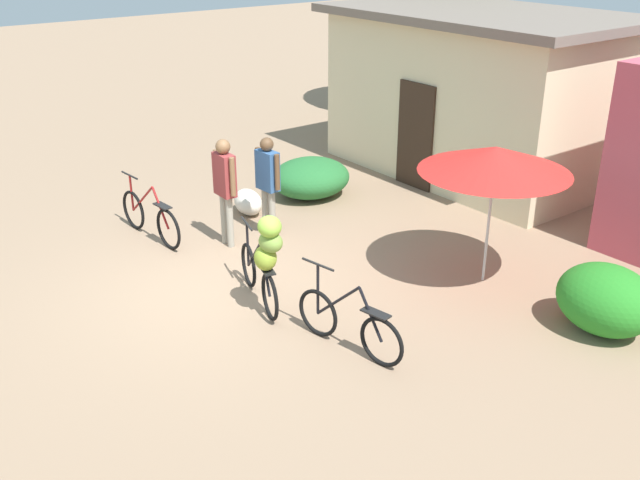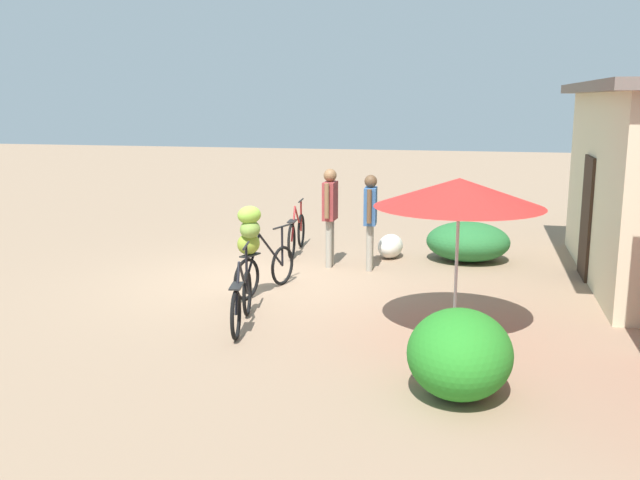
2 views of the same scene
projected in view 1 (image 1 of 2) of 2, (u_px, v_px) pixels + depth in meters
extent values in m
plane|color=#95785D|center=(225.00, 289.00, 10.11)|extent=(60.00, 60.00, 0.00)
cube|color=beige|center=(476.00, 98.00, 14.30)|extent=(5.43, 3.19, 3.01)
cube|color=#72665B|center=(483.00, 14.00, 13.66)|extent=(5.93, 3.69, 0.16)
cube|color=#332319|center=(415.00, 136.00, 13.61)|extent=(0.90, 0.06, 2.00)
cylinder|color=brown|center=(439.00, 51.00, 18.11)|extent=(0.35, 0.35, 3.43)
ellipsoid|color=#276C33|center=(311.00, 178.00, 13.39)|extent=(1.34, 1.51, 0.71)
ellipsoid|color=#288324|center=(606.00, 299.00, 8.93)|extent=(1.26, 1.05, 0.87)
cylinder|color=beige|center=(489.00, 218.00, 9.99)|extent=(0.04, 0.04, 1.91)
cone|color=red|center=(495.00, 159.00, 9.65)|extent=(2.07, 2.07, 0.35)
torus|color=black|center=(134.00, 210.00, 11.97)|extent=(0.66, 0.11, 0.66)
torus|color=black|center=(168.00, 229.00, 11.22)|extent=(0.66, 0.11, 0.66)
cylinder|color=maroon|center=(160.00, 208.00, 11.23)|extent=(0.42, 0.07, 0.61)
cylinder|color=maroon|center=(143.00, 199.00, 11.61)|extent=(0.74, 0.10, 0.62)
cylinder|color=black|center=(130.00, 175.00, 11.72)|extent=(0.50, 0.07, 0.03)
cylinder|color=maroon|center=(132.00, 193.00, 11.84)|extent=(0.04, 0.04, 0.61)
cube|color=black|center=(163.00, 206.00, 11.15)|extent=(0.37, 0.17, 0.02)
torus|color=black|center=(249.00, 265.00, 10.10)|extent=(0.62, 0.22, 0.63)
torus|color=black|center=(270.00, 297.00, 9.26)|extent=(0.62, 0.22, 0.63)
cylinder|color=black|center=(265.00, 270.00, 9.28)|extent=(0.37, 0.14, 0.63)
cylinder|color=black|center=(254.00, 254.00, 9.70)|extent=(0.65, 0.22, 0.64)
cylinder|color=black|center=(247.00, 224.00, 9.85)|extent=(0.49, 0.17, 0.03)
cylinder|color=black|center=(248.00, 245.00, 9.97)|extent=(0.04, 0.04, 0.63)
cube|color=black|center=(267.00, 269.00, 9.20)|extent=(0.38, 0.23, 0.02)
ellipsoid|color=#8AA231|center=(265.00, 258.00, 9.12)|extent=(0.46, 0.43, 0.32)
ellipsoid|color=#7D9F41|center=(271.00, 242.00, 9.01)|extent=(0.37, 0.30, 0.27)
ellipsoid|color=#8FC23D|center=(270.00, 227.00, 8.92)|extent=(0.47, 0.44, 0.26)
torus|color=black|center=(318.00, 313.00, 8.88)|extent=(0.62, 0.16, 0.62)
torus|color=black|center=(382.00, 342.00, 8.27)|extent=(0.62, 0.16, 0.62)
cylinder|color=black|center=(371.00, 315.00, 8.26)|extent=(0.38, 0.10, 0.60)
cylinder|color=black|center=(338.00, 301.00, 8.56)|extent=(0.66, 0.16, 0.61)
cylinder|color=black|center=(318.00, 264.00, 8.61)|extent=(0.50, 0.12, 0.03)
cylinder|color=black|center=(318.00, 289.00, 8.74)|extent=(0.04, 0.04, 0.66)
cube|color=black|center=(376.00, 313.00, 8.19)|extent=(0.38, 0.20, 0.02)
ellipsoid|color=silver|center=(248.00, 202.00, 12.62)|extent=(0.76, 0.54, 0.44)
cylinder|color=gray|center=(230.00, 222.00, 11.27)|extent=(0.11, 0.11, 0.84)
cylinder|color=gray|center=(224.00, 218.00, 11.40)|extent=(0.11, 0.11, 0.84)
cube|color=maroon|center=(224.00, 175.00, 11.03)|extent=(0.40, 0.21, 0.66)
cylinder|color=brown|center=(233.00, 177.00, 10.83)|extent=(0.08, 0.08, 0.60)
cylinder|color=brown|center=(216.00, 168.00, 11.20)|extent=(0.08, 0.08, 0.60)
sphere|color=brown|center=(223.00, 147.00, 10.85)|extent=(0.23, 0.23, 0.23)
cylinder|color=gray|center=(272.00, 214.00, 11.61)|extent=(0.11, 0.11, 0.80)
cylinder|color=gray|center=(265.00, 211.00, 11.74)|extent=(0.11, 0.11, 0.80)
cube|color=#33598C|center=(268.00, 170.00, 11.38)|extent=(0.41, 0.23, 0.63)
cylinder|color=brown|center=(277.00, 172.00, 11.20)|extent=(0.08, 0.08, 0.57)
cylinder|color=brown|center=(258.00, 165.00, 11.54)|extent=(0.08, 0.08, 0.57)
sphere|color=brown|center=(267.00, 144.00, 11.21)|extent=(0.22, 0.22, 0.22)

